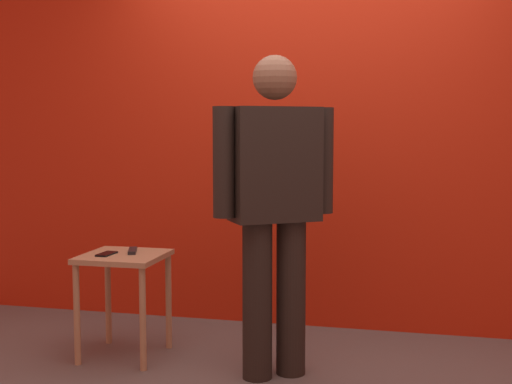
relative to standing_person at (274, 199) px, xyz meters
name	(u,v)px	position (x,y,z in m)	size (l,w,h in m)	color
back_wall_red	(314,111)	(0.05, 1.01, 0.49)	(5.35, 0.12, 2.87)	red
standing_person	(274,199)	(0.00, 0.00, 0.00)	(0.62, 0.46, 1.69)	black
side_table	(124,273)	(-0.91, 0.11, -0.46)	(0.45, 0.45, 0.60)	tan
cell_phone	(107,254)	(-0.99, 0.06, -0.34)	(0.07, 0.14, 0.01)	black
tv_remote	(132,251)	(-0.88, 0.17, -0.34)	(0.04, 0.17, 0.02)	black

